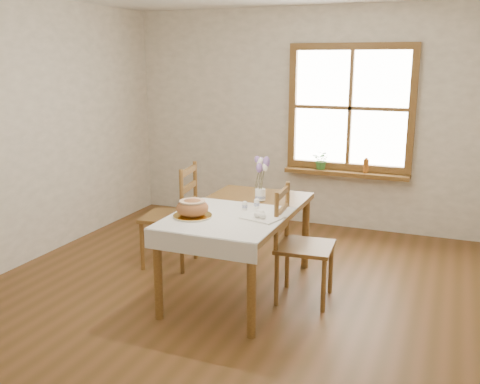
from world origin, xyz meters
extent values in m
plane|color=brown|center=(0.00, 0.00, 0.00)|extent=(5.00, 5.00, 0.00)
cube|color=white|center=(0.00, 2.50, 1.30)|extent=(4.50, 0.10, 2.60)
cube|color=white|center=(-2.25, 0.00, 1.30)|extent=(0.10, 5.00, 2.60)
cube|color=brown|center=(0.50, 2.46, 2.14)|extent=(1.46, 0.08, 0.08)
cube|color=brown|center=(0.50, 2.46, 0.76)|extent=(1.46, 0.08, 0.08)
cube|color=brown|center=(-0.19, 2.46, 1.45)|extent=(0.08, 0.08, 1.30)
cube|color=brown|center=(1.19, 2.46, 1.45)|extent=(0.08, 0.08, 1.30)
cube|color=brown|center=(0.50, 2.46, 1.45)|extent=(0.04, 0.06, 1.30)
cube|color=brown|center=(0.50, 2.46, 1.45)|extent=(1.30, 0.06, 0.04)
cube|color=white|center=(0.50, 2.49, 1.45)|extent=(1.30, 0.01, 1.30)
cube|color=brown|center=(0.50, 2.40, 0.69)|extent=(1.46, 0.20, 0.05)
cube|color=brown|center=(0.00, 0.30, 0.72)|extent=(0.90, 1.60, 0.05)
cylinder|color=brown|center=(-0.39, -0.44, 0.35)|extent=(0.07, 0.07, 0.70)
cylinder|color=brown|center=(0.39, -0.44, 0.35)|extent=(0.07, 0.07, 0.70)
cylinder|color=brown|center=(-0.39, 1.04, 0.35)|extent=(0.07, 0.07, 0.70)
cylinder|color=brown|center=(0.39, 1.04, 0.35)|extent=(0.07, 0.07, 0.70)
cube|color=white|center=(0.00, 0.00, 0.76)|extent=(0.91, 0.99, 0.01)
cylinder|color=white|center=(-0.25, -0.10, 0.77)|extent=(0.39, 0.39, 0.02)
ellipsoid|color=#A26339|center=(-0.25, -0.10, 0.85)|extent=(0.26, 0.26, 0.14)
cube|color=white|center=(0.28, 0.08, 0.77)|extent=(0.35, 0.31, 0.01)
cylinder|color=white|center=(0.06, 0.25, 0.80)|extent=(0.05, 0.05, 0.08)
cylinder|color=white|center=(0.14, 0.34, 0.80)|extent=(0.05, 0.05, 0.09)
cylinder|color=white|center=(0.07, 0.61, 0.80)|extent=(0.11, 0.11, 0.10)
imported|color=#3A7830|center=(0.20, 2.40, 0.80)|extent=(0.24, 0.26, 0.17)
cylinder|color=#98541C|center=(0.73, 2.40, 0.80)|extent=(0.08, 0.08, 0.18)
camera|label=1|loc=(1.66, -3.79, 2.00)|focal=40.00mm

